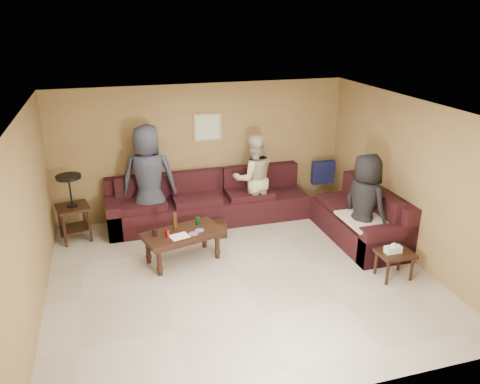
% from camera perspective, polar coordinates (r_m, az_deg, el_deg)
% --- Properties ---
extents(room, '(5.60, 5.50, 2.50)m').
position_cam_1_polar(room, '(6.42, -0.02, 2.66)').
color(room, '#BBB09E').
rests_on(room, ground).
extents(sectional_sofa, '(4.65, 2.90, 0.97)m').
position_cam_1_polar(sectional_sofa, '(8.48, 2.40, -2.30)').
color(sectional_sofa, black).
rests_on(sectional_sofa, ground).
extents(coffee_table, '(1.33, 0.91, 0.79)m').
position_cam_1_polar(coffee_table, '(7.37, -7.05, -5.35)').
color(coffee_table, black).
rests_on(coffee_table, ground).
extents(end_table_left, '(0.61, 0.61, 1.17)m').
position_cam_1_polar(end_table_left, '(8.41, -19.75, -1.69)').
color(end_table_left, black).
rests_on(end_table_left, ground).
extents(side_table_right, '(0.51, 0.41, 0.56)m').
position_cam_1_polar(side_table_right, '(7.26, 18.32, -7.32)').
color(side_table_right, black).
rests_on(side_table_right, ground).
extents(waste_bin, '(0.27, 0.27, 0.28)m').
position_cam_1_polar(waste_bin, '(8.23, -2.48, -4.48)').
color(waste_bin, black).
rests_on(waste_bin, ground).
extents(wall_art, '(0.52, 0.04, 0.52)m').
position_cam_1_polar(wall_art, '(8.74, -3.97, 7.90)').
color(wall_art, tan).
rests_on(wall_art, ground).
extents(person_left, '(1.03, 0.76, 1.93)m').
position_cam_1_polar(person_left, '(8.31, -11.05, 1.56)').
color(person_left, '#2B2E3C').
rests_on(person_left, ground).
extents(person_middle, '(0.80, 0.62, 1.64)m').
position_cam_1_polar(person_middle, '(8.64, 1.66, 1.69)').
color(person_middle, '#C8B594').
rests_on(person_middle, ground).
extents(person_right, '(0.75, 0.94, 1.67)m').
position_cam_1_polar(person_right, '(7.69, 14.93, -1.48)').
color(person_right, black).
rests_on(person_right, ground).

